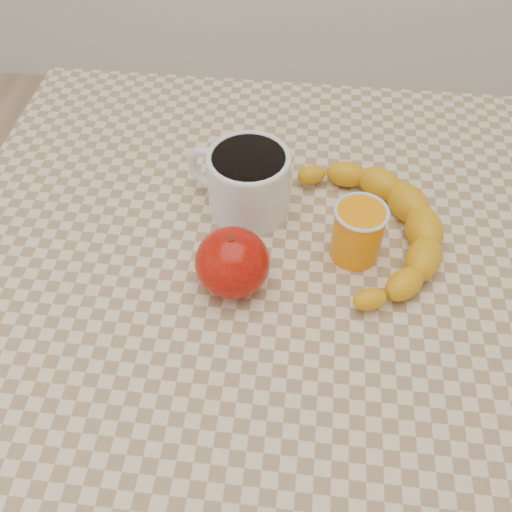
# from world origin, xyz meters

# --- Properties ---
(ground) EXTENTS (3.00, 3.00, 0.00)m
(ground) POSITION_xyz_m (0.00, 0.00, 0.00)
(ground) COLOR tan
(ground) RESTS_ON ground
(table) EXTENTS (0.80, 0.80, 0.75)m
(table) POSITION_xyz_m (0.00, 0.00, 0.66)
(table) COLOR beige
(table) RESTS_ON ground
(coffee_mug) EXTENTS (0.16, 0.14, 0.09)m
(coffee_mug) POSITION_xyz_m (-0.02, 0.10, 0.80)
(coffee_mug) COLOR white
(coffee_mug) RESTS_ON table
(orange_juice_glass) EXTENTS (0.07, 0.07, 0.08)m
(orange_juice_glass) POSITION_xyz_m (0.12, 0.03, 0.79)
(orange_juice_glass) COLOR orange
(orange_juice_glass) RESTS_ON table
(apple) EXTENTS (0.10, 0.10, 0.08)m
(apple) POSITION_xyz_m (-0.02, -0.03, 0.79)
(apple) COLOR #880604
(apple) RESTS_ON table
(banana) EXTENTS (0.30, 0.36, 0.05)m
(banana) POSITION_xyz_m (0.14, 0.06, 0.77)
(banana) COLOR gold
(banana) RESTS_ON table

